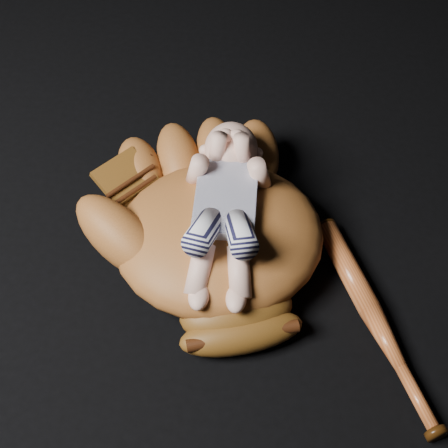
% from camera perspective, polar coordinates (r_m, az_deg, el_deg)
% --- Properties ---
extents(baseball_glove, '(0.51, 0.56, 0.15)m').
position_cam_1_polar(baseball_glove, '(1.08, -0.43, -0.48)').
color(baseball_glove, brown).
rests_on(baseball_glove, ground).
extents(newborn_baby, '(0.17, 0.34, 0.14)m').
position_cam_1_polar(newborn_baby, '(1.04, 0.05, 1.08)').
color(newborn_baby, '#E0A890').
rests_on(newborn_baby, baseball_glove).
extents(baseball_bat, '(0.17, 0.37, 0.04)m').
position_cam_1_polar(baseball_bat, '(1.07, 12.55, -7.92)').
color(baseball_bat, '#AC4E21').
rests_on(baseball_bat, ground).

